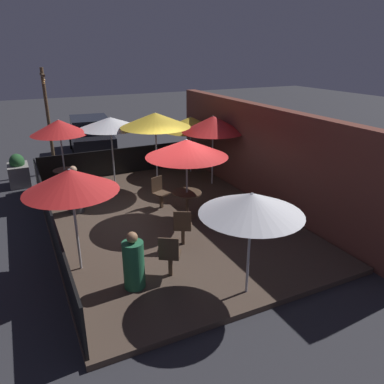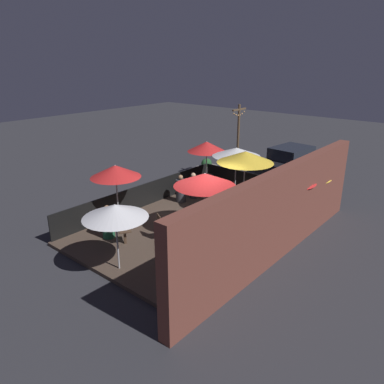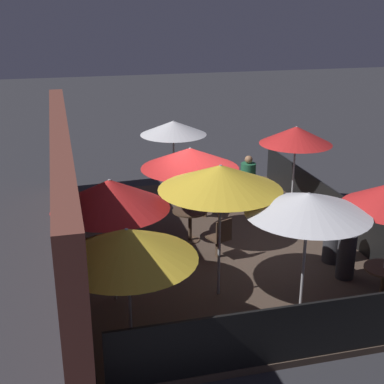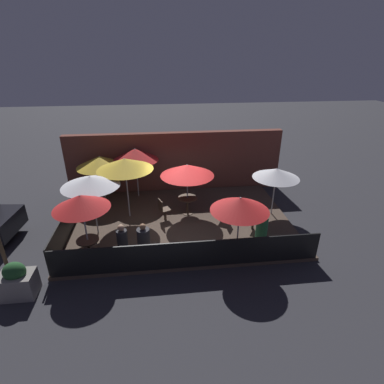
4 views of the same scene
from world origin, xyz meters
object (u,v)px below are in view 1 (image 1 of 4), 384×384
patio_umbrella_3 (155,120)px  patio_chair_2 (183,226)px  patio_umbrella_0 (59,127)px  patio_umbrella_7 (70,180)px  patio_umbrella_5 (191,124)px  dining_table_1 (187,198)px  light_post (48,116)px  patio_umbrella_6 (252,204)px  patio_chair_0 (160,191)px  patio_umbrella_1 (187,148)px  patio_umbrella_4 (110,123)px  patron_2 (75,186)px  patron_0 (75,194)px  planter_box (19,171)px  patron_1 (134,263)px  patio_umbrella_2 (213,124)px  dining_table_0 (65,175)px  parked_car_0 (91,135)px  patio_chair_1 (170,254)px

patio_umbrella_3 → patio_chair_2: size_ratio=2.75×
patio_umbrella_0 → patio_umbrella_7: size_ratio=1.06×
patio_umbrella_0 → patio_umbrella_5: size_ratio=1.11×
dining_table_1 → light_post: light_post is taller
patio_umbrella_6 → patio_chair_0: bearing=-180.0°
patio_umbrella_0 → patio_umbrella_1: 4.37m
patio_umbrella_4 → patron_2: 2.41m
patio_umbrella_5 → patron_0: 5.07m
patio_umbrella_6 → planter_box: 9.51m
dining_table_1 → patron_2: (-2.41, -2.53, -0.07)m
patio_umbrella_0 → patio_chair_0: 3.71m
patio_chair_2 → patio_umbrella_1: bearing=0.0°
patio_chair_2 → patron_1: (1.08, -1.51, 0.02)m
patio_umbrella_5 → patio_chair_2: bearing=-27.4°
patio_umbrella_2 → patio_umbrella_7: 6.08m
dining_table_0 → parked_car_0: parked_car_0 is taller
patio_umbrella_1 → dining_table_1: 1.36m
patio_chair_1 → patio_chair_2: (-1.07, 0.77, -0.02)m
patio_umbrella_4 → patio_umbrella_3: bearing=45.8°
patio_chair_0 → patio_umbrella_4: bearing=173.4°
patron_2 → patio_chair_2: bearing=156.5°
patio_umbrella_4 → patio_chair_0: bearing=15.1°
patio_umbrella_4 → patio_chair_1: patio_umbrella_4 is taller
patio_umbrella_2 → patio_umbrella_5: bearing=-177.3°
patio_umbrella_2 → patio_umbrella_6: patio_umbrella_2 is taller
patron_0 → planter_box: (-3.47, -1.33, -0.15)m
patio_chair_2 → planter_box: bearing=55.1°
dining_table_1 → parked_car_0: (-8.30, -0.83, 0.14)m
patio_umbrella_5 → dining_table_0: patio_umbrella_5 is taller
patio_umbrella_2 → patron_0: (0.41, -4.57, -1.52)m
patio_umbrella_2 → patron_1: (4.55, -4.19, -1.52)m
patio_umbrella_5 → patio_umbrella_6: 7.52m
patio_chair_2 → parked_car_0: 9.65m
patio_umbrella_0 → patio_umbrella_1: size_ratio=1.07×
patio_umbrella_7 → patron_2: bearing=171.6°
patron_0 → patio_umbrella_3: bearing=-77.2°
patio_umbrella_6 → patio_chair_0: patio_umbrella_6 is taller
patio_umbrella_0 → dining_table_1: (3.48, 2.65, -1.51)m
patron_0 → light_post: size_ratio=0.31×
patio_umbrella_1 → patio_umbrella_3: size_ratio=0.87×
dining_table_1 → patio_chair_2: 1.54m
patio_umbrella_4 → parked_car_0: (-4.80, 0.24, -1.37)m
dining_table_0 → patio_chair_0: 3.34m
patio_chair_0 → patron_0: size_ratio=0.76×
patio_umbrella_2 → light_post: bearing=-130.6°
patio_umbrella_2 → patio_umbrella_5: 1.56m
patio_umbrella_6 → planter_box: (-8.69, -3.57, -1.44)m
patio_umbrella_7 → patio_umbrella_0: bearing=174.9°
patio_umbrella_0 → patio_umbrella_6: 7.34m
patio_umbrella_0 → patron_0: 2.37m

